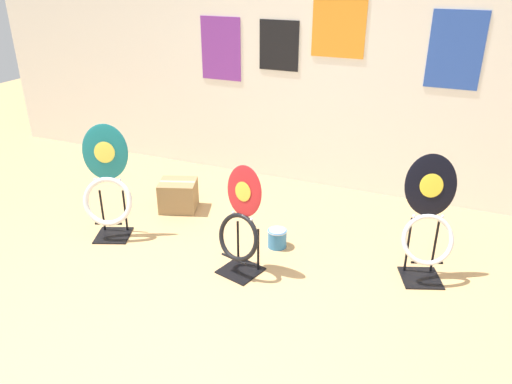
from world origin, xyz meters
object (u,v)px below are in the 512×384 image
Objects in this scene: toilet_seat_display_teal_sax at (107,186)px; toilet_seat_display_crimson_swirl at (241,226)px; toilet_seat_display_jazz_black at (428,220)px; storage_box at (178,195)px; paint_can at (277,238)px.

toilet_seat_display_teal_sax is 1.15× the size of toilet_seat_display_crimson_swirl.
storage_box is (-2.22, 0.25, -0.33)m from toilet_seat_display_jazz_black.
toilet_seat_display_crimson_swirl reaches higher than storage_box.
toilet_seat_display_teal_sax is 1.03× the size of toilet_seat_display_jazz_black.
toilet_seat_display_teal_sax reaches higher than paint_can.
toilet_seat_display_teal_sax is 1.45m from paint_can.
toilet_seat_display_crimson_swirl is 0.55m from paint_can.
toilet_seat_display_teal_sax reaches higher than toilet_seat_display_crimson_swirl.
toilet_seat_display_teal_sax is 6.05× the size of paint_can.
toilet_seat_display_teal_sax is 2.34× the size of storage_box.
storage_box is at bearing 143.91° from toilet_seat_display_crimson_swirl.
storage_box is (-1.10, 0.27, 0.06)m from paint_can.
toilet_seat_display_teal_sax is 1.23m from toilet_seat_display_crimson_swirl.
paint_can is at bearing -13.96° from storage_box.
toilet_seat_display_jazz_black is at bearing 20.25° from toilet_seat_display_crimson_swirl.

